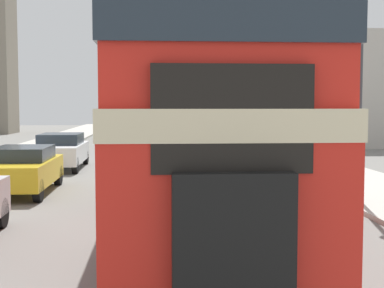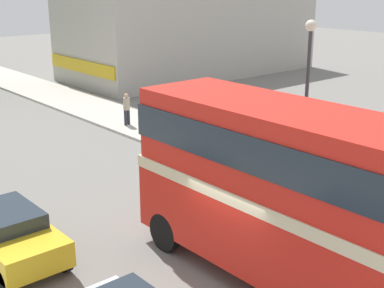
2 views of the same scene
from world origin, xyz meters
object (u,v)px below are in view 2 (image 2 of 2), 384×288
object	(u,v)px
double_decker_bus	(312,193)
car_parked_mid	(8,233)
pedestrian_walking	(127,107)
street_lamp	(307,84)

from	to	relation	value
double_decker_bus	car_parked_mid	xyz separation A→B (m)	(-4.56, 6.32, -1.92)
car_parked_mid	pedestrian_walking	xyz separation A→B (m)	(9.81, 8.90, 0.31)
pedestrian_walking	street_lamp	world-z (taller)	street_lamp
car_parked_mid	double_decker_bus	bearing A→B (deg)	-54.19
car_parked_mid	street_lamp	world-z (taller)	street_lamp
pedestrian_walking	street_lamp	bearing A→B (deg)	-93.03
double_decker_bus	car_parked_mid	size ratio (longest dim) A/B	2.50
street_lamp	car_parked_mid	bearing A→B (deg)	164.78
double_decker_bus	street_lamp	distance (m)	6.16
double_decker_bus	pedestrian_walking	xyz separation A→B (m)	(5.26, 15.22, -1.60)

